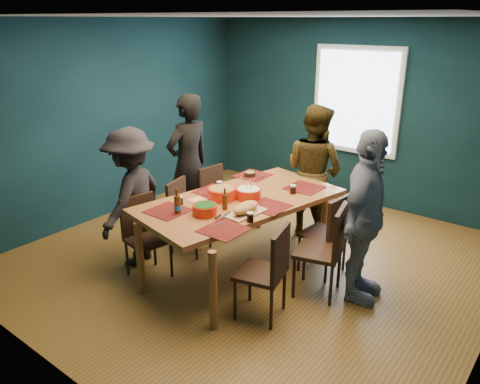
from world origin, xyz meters
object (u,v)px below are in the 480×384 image
object	(u,v)px
dining_table	(240,206)
chair_right_mid	(328,245)
chair_left_near	(143,230)
chair_right_far	(330,229)
person_far_left	(189,164)
person_right	(364,218)
chair_left_mid	(184,211)
bowl_salad	(222,193)
chair_left_far	(216,195)
cutting_board	(245,209)
person_back	(314,171)
chair_right_near	(270,266)
person_near_left	(132,198)
bowl_herbs	(205,209)
bowl_dumpling	(248,193)

from	to	relation	value
dining_table	chair_right_mid	xyz separation A→B (m)	(1.02, 0.11, -0.20)
chair_left_near	chair_right_far	distance (m)	2.03
person_far_left	person_right	xyz separation A→B (m)	(2.50, -0.17, -0.04)
dining_table	chair_left_mid	distance (m)	0.86
bowl_salad	person_right	bearing A→B (deg)	15.72
chair_left_far	chair_right_mid	size ratio (longest dim) A/B	0.90
person_right	cutting_board	distance (m)	1.16
chair_left_far	bowl_salad	world-z (taller)	bowl_salad
dining_table	person_back	distance (m)	1.36
chair_right_far	chair_right_near	world-z (taller)	same
person_right	person_near_left	distance (m)	2.53
chair_left_far	person_right	distance (m)	2.22
chair_left_far	person_far_left	world-z (taller)	person_far_left
chair_right_far	chair_right_near	bearing A→B (deg)	-87.61
chair_right_far	bowl_herbs	size ratio (longest dim) A/B	3.74
bowl_herbs	cutting_board	xyz separation A→B (m)	(0.31, 0.26, -0.00)
person_far_left	cutting_board	world-z (taller)	person_far_left
person_back	person_near_left	distance (m)	2.30
person_near_left	bowl_salad	xyz separation A→B (m)	(0.91, 0.48, 0.12)
chair_right_near	person_near_left	world-z (taller)	person_near_left
bowl_herbs	bowl_dumpling	bearing A→B (deg)	83.49
chair_left_near	person_right	xyz separation A→B (m)	(2.07, 1.01, 0.35)
chair_left_mid	person_right	size ratio (longest dim) A/B	0.51
chair_left_near	bowl_herbs	xyz separation A→B (m)	(0.76, 0.17, 0.38)
chair_left_far	person_right	bearing A→B (deg)	-1.14
chair_right_mid	person_near_left	xyz separation A→B (m)	(-2.09, -0.72, 0.23)
dining_table	chair_left_mid	world-z (taller)	chair_left_mid
person_back	chair_right_mid	bearing A→B (deg)	134.08
chair_right_near	person_near_left	bearing A→B (deg)	167.31
chair_right_mid	chair_left_near	bearing A→B (deg)	-169.50
person_right	chair_right_mid	bearing A→B (deg)	112.11
person_right	bowl_dumpling	distance (m)	1.26
bowl_salad	chair_right_mid	bearing A→B (deg)	11.59
chair_right_mid	chair_right_near	size ratio (longest dim) A/B	1.05
bowl_herbs	chair_left_far	bearing A→B (deg)	126.51
chair_left_mid	person_back	world-z (taller)	person_back
chair_right_near	person_far_left	world-z (taller)	person_far_left
dining_table	person_far_left	size ratio (longest dim) A/B	1.33
dining_table	person_back	bearing A→B (deg)	95.96
person_back	person_near_left	xyz separation A→B (m)	(-1.21, -1.96, -0.06)
dining_table	chair_left_mid	xyz separation A→B (m)	(-0.82, -0.05, -0.25)
person_near_left	bowl_dumpling	xyz separation A→B (m)	(1.13, 0.68, 0.11)
chair_left_near	bowl_salad	bearing A→B (deg)	55.69
chair_right_mid	person_near_left	size ratio (longest dim) A/B	0.61
person_back	bowl_dumpling	bearing A→B (deg)	95.09
chair_right_far	person_back	xyz separation A→B (m)	(-0.70, 0.84, 0.31)
bowl_salad	bowl_dumpling	distance (m)	0.29
chair_right_near	bowl_salad	xyz separation A→B (m)	(-0.93, 0.44, 0.37)
person_near_left	bowl_salad	world-z (taller)	person_near_left
dining_table	bowl_salad	world-z (taller)	bowl_salad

